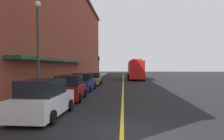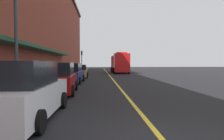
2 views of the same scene
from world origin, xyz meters
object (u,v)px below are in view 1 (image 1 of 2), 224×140
parked_car_2 (84,82)px  fire_truck (136,70)px  traffic_light_near (99,63)px  parked_car_3 (94,79)px  parking_meter_1 (57,84)px  parked_car_0 (44,99)px  parked_car_1 (70,88)px  parking_meter_0 (41,88)px  street_lamp_left (38,40)px

parked_car_2 → fire_truck: (6.26, 17.36, 0.88)m
fire_truck → traffic_light_near: (-7.52, 7.27, 1.43)m
parked_car_2 → traffic_light_near: 24.77m
parked_car_3 → traffic_light_near: size_ratio=1.13×
parking_meter_1 → traffic_light_near: traffic_light_near is taller
parked_car_0 → traffic_light_near: 36.17m
parked_car_3 → parking_meter_1: (-1.45, -11.43, 0.31)m
parked_car_1 → fire_truck: (6.18, 23.45, 0.87)m
parked_car_1 → parking_meter_1: size_ratio=3.16×
parked_car_3 → parking_meter_0: parked_car_3 is taller
parked_car_2 → parking_meter_1: (-1.32, -4.83, 0.22)m
parking_meter_0 → parked_car_1: bearing=55.0°
parked_car_0 → parked_car_2: bearing=1.6°
street_lamp_left → parked_car_2: bearing=74.9°
parked_car_2 → fire_truck: 18.48m
fire_truck → traffic_light_near: size_ratio=2.05×
parked_car_0 → parked_car_2: 11.45m
parking_meter_0 → traffic_light_near: 32.78m
parked_car_1 → parked_car_0: bearing=177.8°
parking_meter_0 → traffic_light_near: traffic_light_near is taller
parked_car_0 → parked_car_2: size_ratio=0.96×
parked_car_0 → parked_car_1: bearing=1.2°
parked_car_0 → street_lamp_left: bearing=25.9°
parked_car_2 → fire_truck: size_ratio=0.56×
parked_car_1 → parked_car_2: 6.09m
parking_meter_1 → parked_car_1: bearing=-42.0°
parked_car_3 → parking_meter_1: bearing=170.5°
parked_car_1 → street_lamp_left: bearing=114.7°
parked_car_3 → parking_meter_0: 14.76m
parked_car_0 → fire_truck: (6.17, 28.81, 0.85)m
parked_car_0 → parking_meter_0: 3.65m
parked_car_0 → fire_truck: 29.48m
parked_car_1 → parked_car_2: (-0.08, 6.09, -0.02)m
parking_meter_1 → street_lamp_left: bearing=-104.8°
parked_car_2 → parked_car_3: bearing=0.1°
parked_car_0 → street_lamp_left: street_lamp_left is taller
parked_car_2 → traffic_light_near: bearing=4.2°
parking_meter_1 → parked_car_0: bearing=-78.0°
parked_car_0 → street_lamp_left: 5.94m
parked_car_1 → fire_truck: size_ratio=0.48×
parked_car_0 → parked_car_1: parked_car_0 is taller
parked_car_1 → parked_car_3: (0.06, 12.69, -0.10)m
parked_car_1 → parking_meter_0: (-1.40, -1.99, 0.20)m
parked_car_0 → parked_car_3: bearing=1.0°
parked_car_2 → street_lamp_left: (-1.92, -7.10, 3.56)m
parked_car_1 → parked_car_2: size_ratio=0.86×
parking_meter_0 → parked_car_0: bearing=-67.4°
fire_truck → parking_meter_0: size_ratio=6.62×
parked_car_2 → parking_meter_0: parked_car_2 is taller
parked_car_2 → street_lamp_left: street_lamp_left is taller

